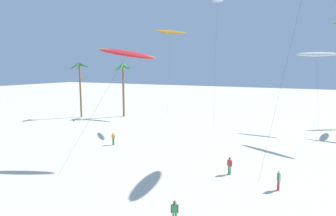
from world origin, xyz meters
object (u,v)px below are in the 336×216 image
(palm_tree_0, at_px, (80,73))
(person_near_left, at_px, (113,138))
(flying_kite_8, at_px, (217,1))
(person_mid_field, at_px, (230,165))
(palm_tree_1, at_px, (123,75))
(flying_kite_3, at_px, (170,32))
(person_foreground_walker, at_px, (279,180))
(flying_kite_0, at_px, (127,54))
(person_far_watcher, at_px, (175,212))
(flying_kite_5, at_px, (317,54))

(palm_tree_0, bearing_deg, person_near_left, -36.90)
(flying_kite_8, xyz_separation_m, person_mid_field, (8.93, -22.50, -20.32))
(palm_tree_1, bearing_deg, person_near_left, -57.58)
(flying_kite_3, bearing_deg, flying_kite_8, -30.06)
(flying_kite_3, bearing_deg, person_foreground_walker, -50.41)
(flying_kite_3, distance_m, person_foreground_walker, 44.10)
(palm_tree_1, xyz_separation_m, flying_kite_3, (7.54, 6.71, 8.88))
(person_near_left, relative_size, person_mid_field, 0.98)
(flying_kite_0, height_order, person_near_left, flying_kite_0)
(flying_kite_8, distance_m, person_far_watcher, 39.70)
(palm_tree_0, height_order, flying_kite_3, flying_kite_3)
(flying_kite_8, relative_size, person_far_watcher, 13.09)
(palm_tree_1, height_order, person_far_watcher, palm_tree_1)
(flying_kite_3, relative_size, person_foreground_walker, 11.09)
(flying_kite_3, xyz_separation_m, person_foreground_walker, (26.00, -31.44, -16.72))
(flying_kite_8, xyz_separation_m, person_near_left, (-7.64, -18.96, -20.33))
(palm_tree_1, bearing_deg, person_far_watcher, -49.94)
(flying_kite_5, xyz_separation_m, person_far_watcher, (-7.20, -37.52, -11.38))
(flying_kite_0, xyz_separation_m, person_mid_field, (11.47, 0.22, -10.71))
(flying_kite_8, bearing_deg, palm_tree_1, 178.54)
(person_near_left, height_order, person_far_watcher, person_far_watcher)
(palm_tree_1, relative_size, flying_kite_3, 0.59)
(palm_tree_1, relative_size, person_near_left, 6.65)
(palm_tree_0, relative_size, person_foreground_walker, 6.66)
(flying_kite_0, relative_size, person_foreground_walker, 7.47)
(flying_kite_8, relative_size, person_near_left, 13.37)
(flying_kite_0, bearing_deg, person_near_left, 143.64)
(flying_kite_8, bearing_deg, person_foreground_walker, -60.82)
(flying_kite_0, relative_size, flying_kite_8, 0.57)
(flying_kite_8, distance_m, person_near_left, 28.83)
(flying_kite_0, distance_m, flying_kite_3, 32.10)
(flying_kite_5, bearing_deg, flying_kite_0, -123.54)
(palm_tree_1, height_order, person_mid_field, palm_tree_1)
(person_near_left, bearing_deg, palm_tree_0, 143.10)
(palm_tree_1, distance_m, flying_kite_8, 23.58)
(flying_kite_8, bearing_deg, person_near_left, -111.95)
(person_mid_field, bearing_deg, person_foreground_walker, -20.60)
(palm_tree_1, xyz_separation_m, person_foreground_walker, (33.54, -24.74, -7.85))
(palm_tree_0, xyz_separation_m, person_near_left, (19.81, -14.87, -8.23))
(flying_kite_3, bearing_deg, person_near_left, -79.55)
(person_far_watcher, bearing_deg, palm_tree_0, 140.91)
(palm_tree_1, bearing_deg, palm_tree_0, -148.29)
(palm_tree_0, bearing_deg, flying_kite_5, 11.23)
(flying_kite_8, bearing_deg, flying_kite_0, -96.38)
(flying_kite_8, distance_m, person_mid_field, 31.60)
(palm_tree_0, relative_size, flying_kite_8, 0.51)
(person_far_watcher, bearing_deg, palm_tree_1, 130.06)
(flying_kite_5, xyz_separation_m, flying_kite_8, (-15.46, -4.43, 8.93))
(flying_kite_0, bearing_deg, flying_kite_8, 83.62)
(person_far_watcher, bearing_deg, flying_kite_0, 136.13)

